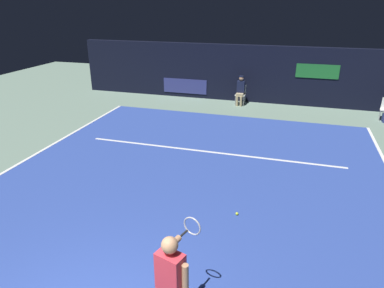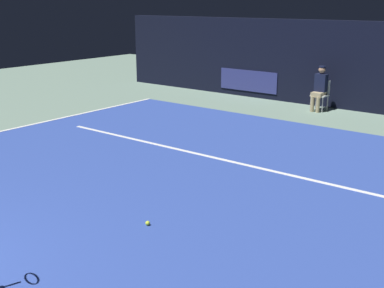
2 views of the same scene
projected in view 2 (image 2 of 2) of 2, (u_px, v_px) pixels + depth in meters
The scene contains 6 objects.
ground_plane at pixel (133, 183), 8.99m from camera, with size 31.93×31.93×0.00m, color slate.
court_surface at pixel (133, 183), 8.99m from camera, with size 10.44×12.05×0.01m, color #2D479E.
line_service at pixel (203, 155), 10.58m from camera, with size 8.14×0.10×0.01m, color white.
back_wall at pixel (331, 64), 15.13m from camera, with size 16.17×0.33×2.60m.
line_judge_on_chair at pixel (320, 88), 14.71m from camera, with size 0.45×0.54×1.32m.
tennis_ball at pixel (148, 223), 7.28m from camera, with size 0.07×0.07×0.07m, color #CCE033.
Camera 2 is at (6.05, -0.96, 3.17)m, focal length 46.81 mm.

